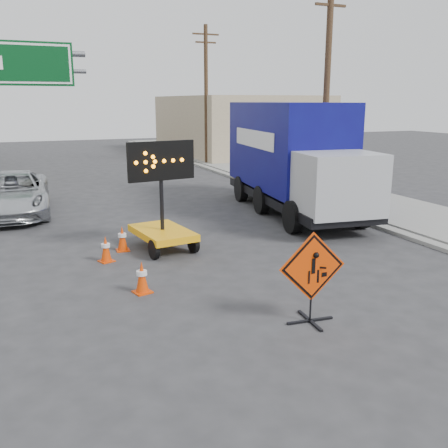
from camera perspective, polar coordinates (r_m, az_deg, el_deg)
ground at (r=9.85m, az=4.13°, el=-11.46°), size 100.00×100.00×0.00m
curb_right at (r=25.88m, az=3.45°, el=4.62°), size 0.40×60.00×0.12m
sidewalk_right at (r=26.96m, az=7.86°, el=4.92°), size 4.00×60.00×0.15m
building_right_far at (r=41.63m, az=1.56°, el=11.24°), size 10.00×14.00×4.60m
utility_pole_near at (r=21.61m, az=11.65°, el=14.86°), size 1.80×0.26×9.00m
utility_pole_far at (r=34.13m, az=-2.05°, el=14.66°), size 1.80×0.26×9.00m
construction_sign at (r=9.75m, az=10.01°, el=-5.81°), size 1.37×0.97×1.82m
arrow_board at (r=14.53m, az=-7.05°, el=-0.22°), size 1.98×2.36×3.14m
pickup_truck at (r=20.47m, az=-23.13°, el=3.18°), size 2.98×5.92×1.61m
box_truck at (r=19.33m, az=7.83°, el=6.84°), size 3.65×9.03×4.16m
cone_a at (r=11.40m, az=-9.37°, el=-6.01°), size 0.46×0.46×0.74m
cone_b at (r=13.76m, az=-13.36°, el=-2.78°), size 0.46×0.46×0.71m
cone_c at (r=14.65m, az=-11.54°, el=-1.63°), size 0.39×0.39×0.73m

